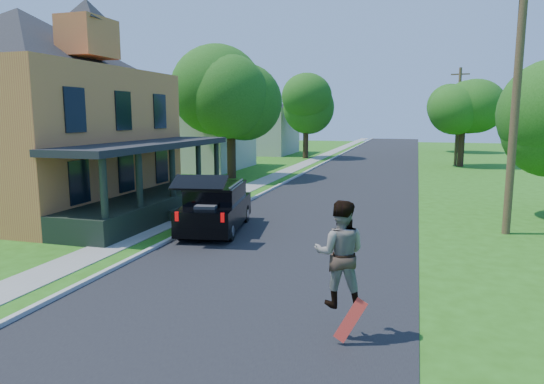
% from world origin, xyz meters
% --- Properties ---
extents(ground, '(140.00, 140.00, 0.00)m').
position_xyz_m(ground, '(0.00, 0.00, 0.00)').
color(ground, '#295F13').
rests_on(ground, ground).
extents(street, '(8.00, 120.00, 0.02)m').
position_xyz_m(street, '(0.00, 20.00, 0.00)').
color(street, black).
rests_on(street, ground).
extents(curb, '(0.15, 120.00, 0.12)m').
position_xyz_m(curb, '(-4.05, 20.00, 0.00)').
color(curb, '#A8A8A2').
rests_on(curb, ground).
extents(sidewalk, '(1.30, 120.00, 0.03)m').
position_xyz_m(sidewalk, '(-5.60, 20.00, 0.00)').
color(sidewalk, gray).
rests_on(sidewalk, ground).
extents(front_walk, '(6.50, 1.20, 0.03)m').
position_xyz_m(front_walk, '(-9.50, 6.00, 0.00)').
color(front_walk, gray).
rests_on(front_walk, ground).
extents(main_house, '(15.56, 15.56, 10.10)m').
position_xyz_m(main_house, '(-12.80, 5.99, 4.92)').
color(main_house, '#DE8741').
rests_on(main_house, ground).
extents(neighbor_house_mid, '(12.78, 12.78, 8.30)m').
position_xyz_m(neighbor_house_mid, '(-13.50, 24.00, 4.19)').
color(neighbor_house_mid, '#B7B5A2').
rests_on(neighbor_house_mid, ground).
extents(neighbor_house_far, '(12.78, 12.78, 8.30)m').
position_xyz_m(neighbor_house_far, '(-13.50, 40.00, 4.19)').
color(neighbor_house_far, '#B7B5A2').
rests_on(neighbor_house_far, ground).
extents(black_suv, '(2.63, 5.15, 2.29)m').
position_xyz_m(black_suv, '(-3.20, 4.37, 0.87)').
color(black_suv, black).
rests_on(black_suv, ground).
extents(skateboarder, '(1.06, 0.87, 2.03)m').
position_xyz_m(skateboarder, '(2.50, -3.00, 1.64)').
color(skateboarder, black).
rests_on(skateboarder, ground).
extents(skateboard, '(0.61, 0.23, 0.84)m').
position_xyz_m(skateboard, '(2.77, -3.33, 0.46)').
color(skateboard, '#B11B0F').
rests_on(skateboard, ground).
extents(tree_left_mid, '(7.72, 7.49, 8.99)m').
position_xyz_m(tree_left_mid, '(-8.23, 18.75, 5.69)').
color(tree_left_mid, black).
rests_on(tree_left_mid, ground).
extents(tree_left_far, '(6.00, 5.75, 8.59)m').
position_xyz_m(tree_left_far, '(-6.87, 35.54, 5.75)').
color(tree_left_far, black).
rests_on(tree_left_far, ground).
extents(tree_right_mid, '(5.79, 5.95, 7.61)m').
position_xyz_m(tree_right_mid, '(7.31, 31.44, 5.01)').
color(tree_right_mid, black).
rests_on(tree_right_mid, ground).
extents(tree_right_far, '(6.57, 6.25, 7.93)m').
position_xyz_m(tree_right_far, '(8.22, 47.92, 5.13)').
color(tree_right_far, black).
rests_on(tree_right_far, ground).
extents(utility_pole_near, '(1.72, 0.34, 8.91)m').
position_xyz_m(utility_pole_near, '(7.00, 6.89, 4.61)').
color(utility_pole_near, '#453220').
rests_on(utility_pole_near, ground).
extents(utility_pole_far, '(1.47, 0.33, 8.16)m').
position_xyz_m(utility_pole_far, '(7.00, 32.16, 4.21)').
color(utility_pole_far, '#453220').
rests_on(utility_pole_far, ground).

